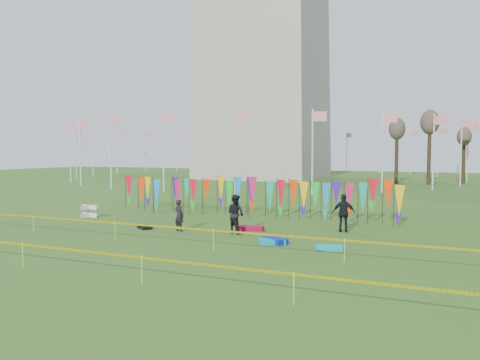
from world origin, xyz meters
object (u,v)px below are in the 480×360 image
at_px(kite_bag_blue, 275,240).
at_px(kite_bag_teal, 329,248).
at_px(person_mid, 236,214).
at_px(kite_bag_red, 251,228).
at_px(kite_bag_black, 145,227).
at_px(box_kite, 89,211).
at_px(person_right, 344,213).
at_px(kite_bag_turquoise, 272,242).
at_px(person_left, 179,215).

height_order(kite_bag_blue, kite_bag_teal, kite_bag_blue).
height_order(person_mid, kite_bag_teal, person_mid).
bearing_deg(kite_bag_red, kite_bag_black, -161.77).
bearing_deg(box_kite, person_right, 3.76).
bearing_deg(person_mid, box_kite, 15.29).
xyz_separation_m(kite_bag_turquoise, kite_bag_blue, (0.04, 0.25, 0.01)).
relative_size(kite_bag_blue, kite_bag_teal, 1.08).
height_order(box_kite, kite_bag_blue, box_kite).
relative_size(person_left, person_right, 0.84).
height_order(kite_bag_turquoise, kite_bag_blue, kite_bag_blue).
bearing_deg(kite_bag_black, person_right, 18.24).
relative_size(person_mid, kite_bag_turquoise, 1.68).
distance_m(person_right, kite_bag_blue, 4.72).
bearing_deg(kite_bag_teal, kite_bag_blue, 169.39).
distance_m(box_kite, kite_bag_teal, 16.08).
height_order(person_left, kite_bag_black, person_left).
height_order(person_mid, kite_bag_red, person_mid).
relative_size(box_kite, kite_bag_blue, 0.67).
xyz_separation_m(person_right, kite_bag_blue, (-2.21, -4.09, -0.84)).
distance_m(person_right, kite_bag_turquoise, 4.96).
distance_m(person_mid, person_right, 5.43).
height_order(person_mid, kite_bag_turquoise, person_mid).
bearing_deg(person_mid, kite_bag_black, 31.47).
xyz_separation_m(person_mid, kite_bag_black, (-4.90, -0.70, -0.86)).
distance_m(kite_bag_turquoise, kite_bag_blue, 0.25).
relative_size(kite_bag_red, kite_bag_teal, 1.20).
bearing_deg(kite_bag_blue, kite_bag_turquoise, -99.95).
bearing_deg(kite_bag_red, box_kite, 177.64).
bearing_deg(kite_bag_teal, person_right, 93.99).
relative_size(box_kite, person_mid, 0.40).
bearing_deg(kite_bag_black, person_left, 3.85).
bearing_deg(kite_bag_black, kite_bag_teal, -7.72).
distance_m(person_mid, kite_bag_turquoise, 3.27).
relative_size(person_right, kite_bag_blue, 1.66).
xyz_separation_m(person_mid, kite_bag_blue, (2.61, -1.59, -0.84)).
relative_size(box_kite, kite_bag_red, 0.60).
bearing_deg(kite_bag_teal, kite_bag_turquoise, 175.01).
bearing_deg(kite_bag_red, person_left, -153.87).
distance_m(person_mid, kite_bag_red, 1.40).
bearing_deg(kite_bag_teal, box_kite, 167.23).
height_order(person_right, kite_bag_black, person_right).
distance_m(kite_bag_blue, kite_bag_teal, 2.57).
relative_size(kite_bag_blue, kite_bag_red, 0.90).
xyz_separation_m(person_left, kite_bag_teal, (8.03, -1.50, -0.70)).
relative_size(kite_bag_turquoise, kite_bag_blue, 0.99).
xyz_separation_m(kite_bag_turquoise, kite_bag_black, (-7.47, 1.14, -0.01)).
xyz_separation_m(person_mid, kite_bag_teal, (5.14, -2.06, -0.86)).
xyz_separation_m(person_left, kite_bag_black, (-2.01, -0.14, -0.71)).
bearing_deg(person_left, kite_bag_black, 20.39).
bearing_deg(kite_bag_teal, kite_bag_black, 172.28).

